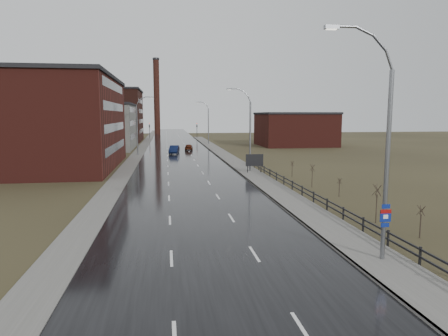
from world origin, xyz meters
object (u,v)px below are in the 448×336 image
object	(u,v)px
car_near	(174,150)
car_far	(189,147)
streetlight_main	(382,149)
billboard	(254,161)

from	to	relation	value
car_near	car_far	xyz separation A→B (m)	(3.40, 7.87, -0.12)
streetlight_main	car_near	world-z (taller)	streetlight_main
streetlight_main	billboard	world-z (taller)	streetlight_main
streetlight_main	car_far	bearing A→B (deg)	94.88
car_far	billboard	bearing A→B (deg)	106.71
streetlight_main	car_far	xyz separation A→B (m)	(-5.98, 70.08, -5.36)
billboard	car_far	world-z (taller)	billboard
billboard	car_near	xyz separation A→B (m)	(-10.01, 29.66, -0.95)
billboard	car_near	world-z (taller)	billboard
car_near	car_far	distance (m)	8.57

